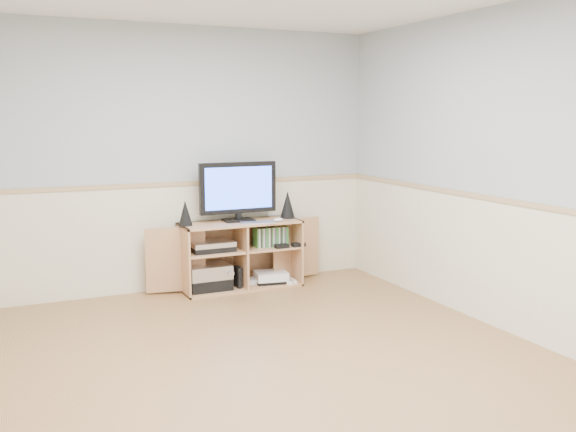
# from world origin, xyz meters

# --- Properties ---
(room) EXTENTS (4.04, 4.54, 2.54)m
(room) POSITION_xyz_m (-0.06, 0.12, 1.22)
(room) COLOR #AF7C4E
(room) RESTS_ON ground
(media_cabinet) EXTENTS (1.81, 0.43, 0.65)m
(media_cabinet) POSITION_xyz_m (0.56, 2.06, 0.33)
(media_cabinet) COLOR tan
(media_cabinet) RESTS_ON floor
(monitor) EXTENTS (0.77, 0.18, 0.57)m
(monitor) POSITION_xyz_m (0.56, 2.05, 0.96)
(monitor) COLOR black
(monitor) RESTS_ON media_cabinet
(speaker_left) EXTENTS (0.13, 0.13, 0.24)m
(speaker_left) POSITION_xyz_m (0.02, 2.02, 0.77)
(speaker_left) COLOR black
(speaker_left) RESTS_ON media_cabinet
(speaker_right) EXTENTS (0.15, 0.15, 0.27)m
(speaker_right) POSITION_xyz_m (1.07, 2.02, 0.79)
(speaker_right) COLOR black
(speaker_right) RESTS_ON media_cabinet
(keyboard) EXTENTS (0.34, 0.19, 0.01)m
(keyboard) POSITION_xyz_m (0.68, 1.86, 0.66)
(keyboard) COLOR silver
(keyboard) RESTS_ON media_cabinet
(mouse) EXTENTS (0.10, 0.08, 0.04)m
(mouse) POSITION_xyz_m (0.90, 1.86, 0.67)
(mouse) COLOR white
(mouse) RESTS_ON media_cabinet
(av_components) EXTENTS (0.50, 0.30, 0.47)m
(av_components) POSITION_xyz_m (0.25, 2.00, 0.22)
(av_components) COLOR black
(av_components) RESTS_ON media_cabinet
(game_consoles) EXTENTS (0.46, 0.31, 0.11)m
(game_consoles) POSITION_xyz_m (0.86, 1.99, 0.07)
(game_consoles) COLOR white
(game_consoles) RESTS_ON media_cabinet
(game_cases) EXTENTS (0.33, 0.13, 0.19)m
(game_cases) POSITION_xyz_m (0.87, 1.98, 0.48)
(game_cases) COLOR #3F8C3F
(game_cases) RESTS_ON media_cabinet
(wall_outlet) EXTENTS (0.12, 0.03, 0.12)m
(wall_outlet) POSITION_xyz_m (1.00, 2.23, 0.60)
(wall_outlet) COLOR white
(wall_outlet) RESTS_ON wall_back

